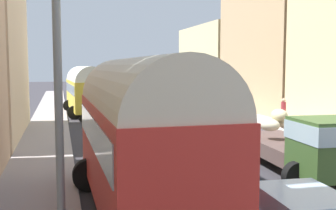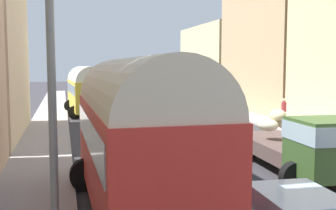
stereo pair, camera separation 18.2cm
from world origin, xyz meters
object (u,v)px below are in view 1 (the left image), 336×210
(parked_bus_1, at_px, (85,88))
(car_2, at_px, (127,91))
(car_4, at_px, (193,149))
(pedestrian_2, at_px, (283,110))
(streetlamp_near, at_px, (73,57))
(car_0, at_px, (161,105))
(car_6, at_px, (108,95))
(cargo_truck_0, at_px, (309,144))
(cargo_truck_1, at_px, (196,108))
(car_1, at_px, (138,94))
(car_5, at_px, (133,109))
(parked_bus_0, at_px, (141,129))

(parked_bus_1, xyz_separation_m, car_2, (6.05, 16.61, -1.33))
(car_4, xyz_separation_m, pedestrian_2, (9.24, 9.20, 0.30))
(streetlamp_near, bearing_deg, car_0, 72.23)
(car_6, distance_m, streetlamp_near, 37.34)
(cargo_truck_0, relative_size, car_0, 1.81)
(cargo_truck_1, relative_size, car_4, 1.65)
(car_0, height_order, car_1, car_1)
(car_1, distance_m, car_4, 29.57)
(car_5, bearing_deg, parked_bus_0, -99.17)
(parked_bus_1, bearing_deg, car_1, 59.21)
(car_4, xyz_separation_m, car_5, (0.17, 14.23, 0.06))
(car_0, bearing_deg, cargo_truck_1, -84.48)
(cargo_truck_0, bearing_deg, streetlamp_near, -152.10)
(car_4, xyz_separation_m, streetlamp_near, (-4.57, -6.57, 3.32))
(cargo_truck_0, xyz_separation_m, car_6, (-3.26, 32.63, -0.48))
(cargo_truck_0, distance_m, car_2, 37.71)
(cargo_truck_1, bearing_deg, streetlamp_near, -116.04)
(cargo_truck_1, distance_m, car_6, 20.54)
(car_2, bearing_deg, cargo_truck_0, -89.53)
(streetlamp_near, bearing_deg, parked_bus_0, 52.01)
(parked_bus_1, distance_m, car_4, 19.05)
(car_1, xyz_separation_m, streetlamp_near, (-7.99, -35.94, 3.22))
(car_1, relative_size, streetlamp_near, 0.56)
(cargo_truck_0, relative_size, streetlamp_near, 1.01)
(car_0, distance_m, car_1, 12.62)
(cargo_truck_1, bearing_deg, car_5, 129.06)
(streetlamp_near, bearing_deg, cargo_truck_1, 63.96)
(car_1, height_order, car_5, car_1)
(parked_bus_0, xyz_separation_m, car_1, (6.25, 33.71, -1.43))
(parked_bus_0, height_order, cargo_truck_1, parked_bus_0)
(car_0, relative_size, car_6, 0.93)
(car_1, relative_size, car_6, 0.94)
(car_0, relative_size, car_5, 1.00)
(parked_bus_0, xyz_separation_m, cargo_truck_0, (6.30, 2.03, -1.06))
(parked_bus_0, distance_m, car_2, 40.21)
(cargo_truck_1, relative_size, car_6, 1.79)
(parked_bus_1, bearing_deg, cargo_truck_0, -73.23)
(cargo_truck_0, distance_m, car_0, 19.08)
(cargo_truck_0, relative_size, car_1, 1.79)
(cargo_truck_1, xyz_separation_m, car_0, (-0.65, 6.70, -0.44))
(parked_bus_0, bearing_deg, pedestrian_2, 48.28)
(car_1, bearing_deg, parked_bus_1, -120.79)
(cargo_truck_1, bearing_deg, car_2, 90.89)
(car_2, distance_m, car_6, 5.87)
(cargo_truck_1, bearing_deg, car_1, 90.40)
(cargo_truck_1, bearing_deg, car_0, 95.52)
(car_5, bearing_deg, car_0, 42.68)
(cargo_truck_0, height_order, car_5, cargo_truck_0)
(car_4, relative_size, streetlamp_near, 0.65)
(pedestrian_2, bearing_deg, car_5, 151.02)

